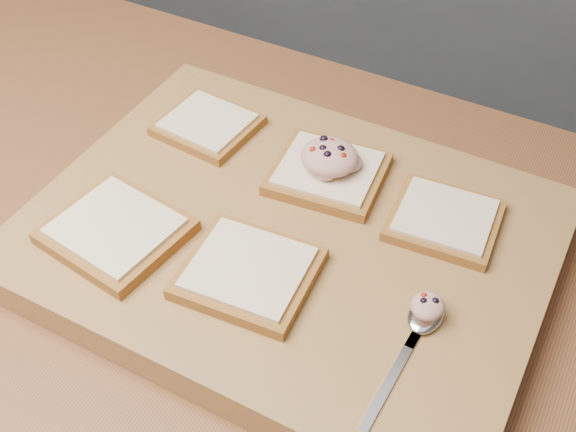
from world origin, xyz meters
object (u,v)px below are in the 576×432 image
cutting_board (288,240)px  bread_far_center (328,173)px  tuna_salad_dollop (330,156)px  spoon (421,324)px

cutting_board → bread_far_center: size_ratio=4.06×
cutting_board → tuna_salad_dollop: tuna_salad_dollop is taller
bread_far_center → spoon: size_ratio=0.83×
cutting_board → tuna_salad_dollop: (0.00, 0.09, 0.05)m
bread_far_center → spoon: 0.22m
tuna_salad_dollop → spoon: 0.22m
cutting_board → tuna_salad_dollop: size_ratio=8.31×
cutting_board → spoon: 0.18m
bread_far_center → tuna_salad_dollop: tuna_salad_dollop is taller
bread_far_center → spoon: (0.17, -0.15, -0.00)m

